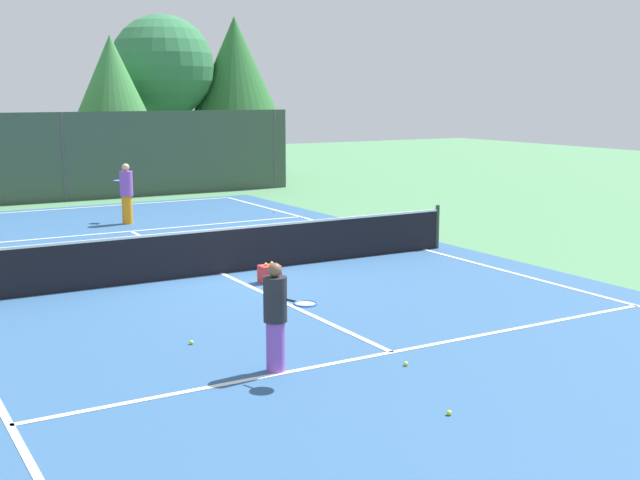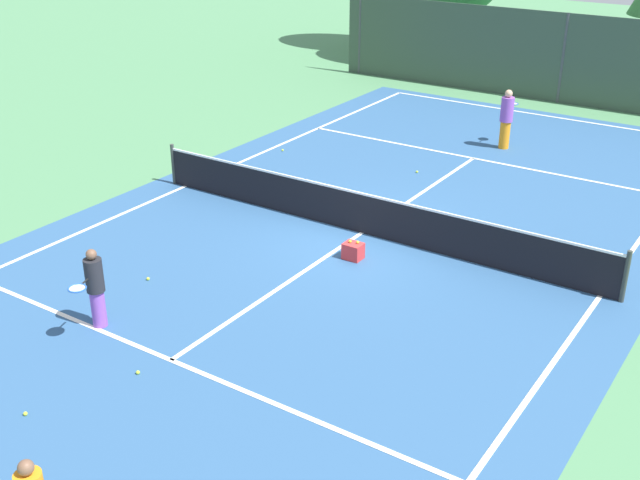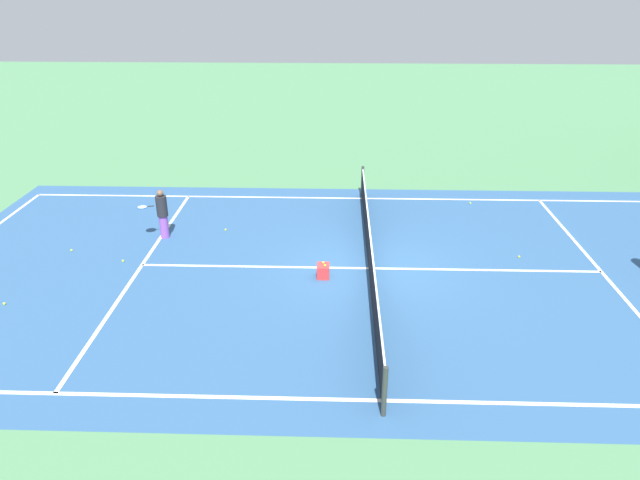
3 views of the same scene
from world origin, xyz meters
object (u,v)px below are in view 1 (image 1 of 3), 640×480
(tennis_ball_0, at_px, (124,244))
(tennis_ball_4, at_px, (449,413))
(player_0, at_px, (126,193))
(player_2, at_px, (276,316))
(tennis_ball_1, at_px, (406,364))
(tennis_ball_6, at_px, (274,211))
(ball_crate, at_px, (270,274))
(tennis_ball_5, at_px, (191,342))

(tennis_ball_0, bearing_deg, tennis_ball_4, -90.01)
(player_0, relative_size, player_2, 1.16)
(tennis_ball_1, bearing_deg, tennis_ball_6, 69.78)
(tennis_ball_1, relative_size, tennis_ball_6, 1.00)
(tennis_ball_1, bearing_deg, tennis_ball_4, -109.89)
(ball_crate, bearing_deg, player_2, -115.82)
(tennis_ball_0, bearing_deg, player_0, 71.24)
(ball_crate, bearing_deg, tennis_ball_4, -100.18)
(player_0, distance_m, tennis_ball_5, 12.65)
(tennis_ball_1, bearing_deg, tennis_ball_0, 93.19)
(tennis_ball_1, xyz_separation_m, tennis_ball_6, (5.43, 14.75, 0.00))
(tennis_ball_4, bearing_deg, player_2, 113.40)
(player_0, relative_size, tennis_ball_4, 27.37)
(tennis_ball_1, bearing_deg, tennis_ball_5, 132.01)
(player_0, height_order, player_2, player_0)
(player_2, distance_m, tennis_ball_6, 15.75)
(player_2, xyz_separation_m, tennis_ball_1, (1.71, -0.73, -0.77))
(tennis_ball_1, relative_size, tennis_ball_5, 1.00)
(player_2, distance_m, tennis_ball_4, 2.82)
(tennis_ball_1, relative_size, tennis_ball_4, 1.00)
(player_2, distance_m, tennis_ball_1, 2.02)
(tennis_ball_5, bearing_deg, player_0, 77.09)
(tennis_ball_1, bearing_deg, player_2, 156.96)
(ball_crate, relative_size, tennis_ball_1, 6.45)
(tennis_ball_1, xyz_separation_m, tennis_ball_5, (-2.28, 2.53, 0.00))
(ball_crate, relative_size, tennis_ball_4, 6.45)
(tennis_ball_5, bearing_deg, tennis_ball_4, -69.04)
(ball_crate, xyz_separation_m, tennis_ball_5, (-2.99, -3.20, -0.15))
(tennis_ball_0, bearing_deg, player_2, -95.79)
(player_0, relative_size, tennis_ball_1, 27.37)
(player_0, relative_size, ball_crate, 4.24)
(ball_crate, xyz_separation_m, tennis_ball_4, (-1.35, -7.49, -0.15))
(player_0, bearing_deg, tennis_ball_1, -92.09)
(player_2, distance_m, tennis_ball_5, 2.04)
(player_2, relative_size, tennis_ball_1, 23.65)
(player_2, height_order, ball_crate, player_2)
(ball_crate, relative_size, tennis_ball_6, 6.45)
(tennis_ball_0, xyz_separation_m, tennis_ball_5, (-1.65, -8.84, 0.00))
(tennis_ball_0, height_order, tennis_ball_1, same)
(ball_crate, height_order, tennis_ball_6, ball_crate)
(tennis_ball_0, relative_size, tennis_ball_5, 1.00)
(player_2, height_order, tennis_ball_4, player_2)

